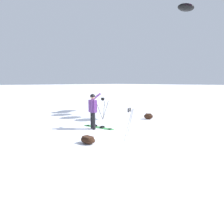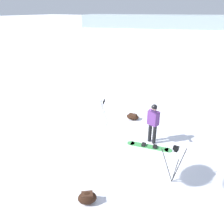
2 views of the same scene
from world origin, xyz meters
name	(u,v)px [view 1 (image 1 of 2)]	position (x,y,z in m)	size (l,w,h in m)	color
ground_plane	(117,129)	(0.00, 0.00, 0.00)	(300.00, 300.00, 0.00)	white
snowboarder	(93,108)	(0.79, -0.79, 0.98)	(0.71, 0.46, 1.64)	black
snowboard	(99,127)	(0.42, -0.85, 0.02)	(0.57, 1.72, 0.10)	#3F994C
gear_bag_large	(148,116)	(-3.07, -0.50, 0.18)	(0.61, 0.63, 0.33)	black
camera_tripod	(103,104)	(-1.05, -2.22, 0.91)	(0.70, 0.66, 1.27)	#262628
gear_bag_small	(88,140)	(2.28, 0.79, 0.14)	(0.45, 0.64, 0.26)	black
ski_poles	(129,120)	(1.05, 1.62, 0.81)	(0.29, 0.38, 1.21)	gray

